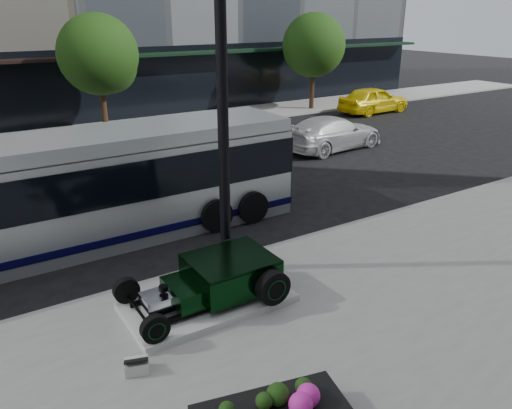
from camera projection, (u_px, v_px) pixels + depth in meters
ground at (208, 229)px, 14.30m from camera, size 120.00×120.00×0.00m
sidewalk_far at (81, 133)px, 25.30m from camera, size 70.00×4.00×0.12m
street_trees at (101, 58)px, 23.80m from camera, size 29.80×3.80×5.70m
display_plinth at (208, 302)px, 10.37m from camera, size 3.40×1.80×0.15m
hot_rod at (221, 276)px, 10.36m from camera, size 3.22×2.00×0.81m
info_plaque at (137, 365)px, 8.43m from camera, size 0.47×0.41×0.31m
lamppost at (223, 113)px, 10.54m from camera, size 0.44×0.44×8.01m
transit_bus at (77, 190)px, 12.98m from camera, size 12.12×2.88×2.92m
white_sedan at (333, 133)px, 22.35m from camera, size 5.30×2.59×1.48m
yellow_taxi at (374, 100)px, 30.37m from camera, size 4.75×2.05×1.60m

